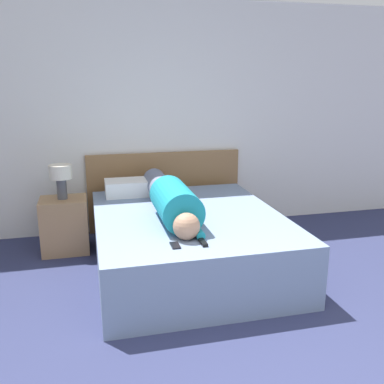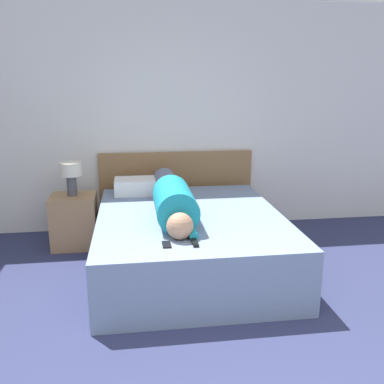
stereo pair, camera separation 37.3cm
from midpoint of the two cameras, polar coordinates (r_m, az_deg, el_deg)
wall_back at (r=5.02m, az=-5.96°, el=9.71°), size 6.28×0.06×2.60m
bed at (r=4.04m, az=-3.20°, el=-6.58°), size 1.68×2.07×0.53m
headboard at (r=5.09m, az=-5.71°, el=0.16°), size 1.80×0.04×0.92m
nightstand at (r=4.65m, az=-18.84°, el=-4.25°), size 0.47×0.39×0.57m
table_lamp at (r=4.51m, az=-19.39°, el=2.04°), size 0.22×0.22×0.35m
person_lying at (r=3.91m, az=-5.65°, el=-0.95°), size 0.34×1.71×0.34m
pillow_near_headboard at (r=4.66m, az=-10.04°, el=0.60°), size 0.61×0.32×0.16m
tv_remote at (r=3.24m, az=-1.85°, el=-6.78°), size 0.04×0.15×0.02m
cell_phone at (r=3.22m, az=-5.62°, el=-7.16°), size 0.06×0.13×0.01m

